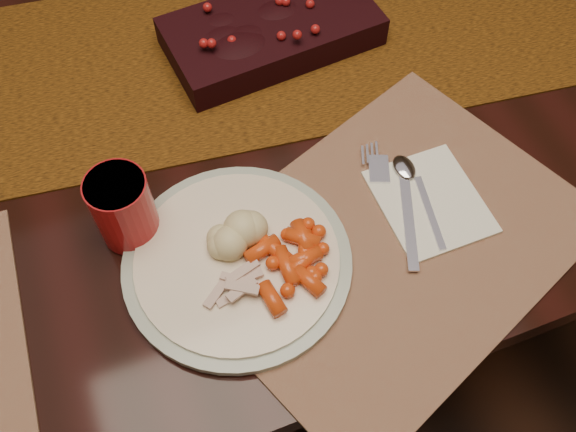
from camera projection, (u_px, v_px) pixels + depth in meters
name	position (u px, v px, depth m)	size (l,w,h in m)	color
floor	(244.00, 296.00, 1.59)	(5.00, 5.00, 0.00)	black
dining_table	(233.00, 218.00, 1.27)	(1.80, 1.00, 0.75)	black
table_runner	(171.00, 64.00, 0.98)	(1.87, 0.38, 0.00)	#512604
centerpiece	(271.00, 27.00, 0.97)	(0.32, 0.16, 0.06)	black
placemat_main	(391.00, 242.00, 0.81)	(0.48, 0.35, 0.00)	brown
dinner_plate	(237.00, 261.00, 0.79)	(0.28, 0.28, 0.02)	beige
baby_carrots	(291.00, 264.00, 0.77)	(0.10, 0.08, 0.02)	red
mashed_potatoes	(234.00, 223.00, 0.78)	(0.09, 0.08, 0.05)	#DAC386
turkey_shreds	(232.00, 287.00, 0.75)	(0.08, 0.07, 0.02)	gray
napkin	(430.00, 202.00, 0.84)	(0.13, 0.15, 0.01)	white
fork	(401.00, 208.00, 0.83)	(0.03, 0.18, 0.00)	silver
spoon	(421.00, 198.00, 0.84)	(0.03, 0.14, 0.00)	silver
red_cup	(123.00, 208.00, 0.78)	(0.08, 0.08, 0.10)	#A21315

